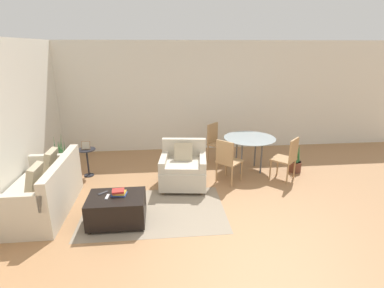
% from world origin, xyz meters
% --- Properties ---
extents(ground_plane, '(20.00, 20.00, 0.00)m').
position_xyz_m(ground_plane, '(0.00, 0.00, 0.00)').
color(ground_plane, '#A3754C').
extents(wall_back, '(12.00, 0.06, 2.75)m').
position_xyz_m(wall_back, '(0.00, 3.99, 1.38)').
color(wall_back, silver).
rests_on(wall_back, ground_plane).
extents(wall_left, '(0.06, 12.00, 2.75)m').
position_xyz_m(wall_left, '(-3.20, 1.50, 1.38)').
color(wall_left, silver).
rests_on(wall_left, ground_plane).
extents(area_rug, '(2.33, 1.53, 0.01)m').
position_xyz_m(area_rug, '(-0.82, 0.82, 0.00)').
color(area_rug, gray).
rests_on(area_rug, ground_plane).
extents(couch, '(0.92, 1.71, 0.93)m').
position_xyz_m(couch, '(-2.62, 1.02, 0.31)').
color(couch, beige).
rests_on(couch, ground_plane).
extents(armchair, '(0.96, 0.94, 0.86)m').
position_xyz_m(armchair, '(-0.26, 1.74, 0.35)').
color(armchair, beige).
rests_on(armchair, ground_plane).
extents(ottoman, '(0.86, 0.63, 0.45)m').
position_xyz_m(ottoman, '(-1.37, 0.53, 0.24)').
color(ottoman, black).
rests_on(ottoman, ground_plane).
extents(book_stack, '(0.24, 0.18, 0.08)m').
position_xyz_m(book_stack, '(-1.33, 0.59, 0.49)').
color(book_stack, '#2D478C').
rests_on(book_stack, ottoman).
extents(tv_remote_primary, '(0.15, 0.14, 0.01)m').
position_xyz_m(tv_remote_primary, '(-1.58, 0.67, 0.45)').
color(tv_remote_primary, '#333338').
rests_on(tv_remote_primary, ottoman).
extents(tv_remote_secondary, '(0.05, 0.16, 0.01)m').
position_xyz_m(tv_remote_secondary, '(-1.50, 0.54, 0.45)').
color(tv_remote_secondary, '#B7B7BC').
rests_on(tv_remote_secondary, ottoman).
extents(potted_plant, '(0.37, 0.37, 0.97)m').
position_xyz_m(potted_plant, '(-2.69, 2.31, 0.23)').
color(potted_plant, maroon).
rests_on(potted_plant, ground_plane).
extents(side_table, '(0.37, 0.37, 0.59)m').
position_xyz_m(side_table, '(-2.21, 2.40, 0.41)').
color(side_table, black).
rests_on(side_table, ground_plane).
extents(picture_frame, '(0.18, 0.07, 0.17)m').
position_xyz_m(picture_frame, '(-2.21, 2.40, 0.68)').
color(picture_frame, '#8C6647').
rests_on(picture_frame, side_table).
extents(dining_table, '(1.11, 1.11, 0.74)m').
position_xyz_m(dining_table, '(1.22, 2.38, 0.66)').
color(dining_table, '#99A8AD').
rests_on(dining_table, ground_plane).
extents(dining_chair_near_left, '(0.59, 0.59, 0.90)m').
position_xyz_m(dining_chair_near_left, '(0.60, 1.76, 0.52)').
color(dining_chair_near_left, tan).
rests_on(dining_chair_near_left, ground_plane).
extents(dining_chair_near_right, '(0.59, 0.59, 0.90)m').
position_xyz_m(dining_chair_near_right, '(1.84, 1.76, 0.52)').
color(dining_chair_near_right, tan).
rests_on(dining_chair_near_right, ground_plane).
extents(dining_chair_far_left, '(0.59, 0.59, 0.90)m').
position_xyz_m(dining_chair_far_left, '(0.60, 2.99, 0.52)').
color(dining_chair_far_left, tan).
rests_on(dining_chair_far_left, ground_plane).
extents(potted_plant_small, '(0.26, 0.26, 0.63)m').
position_xyz_m(potted_plant_small, '(2.21, 2.17, 0.18)').
color(potted_plant_small, brown).
rests_on(potted_plant_small, ground_plane).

